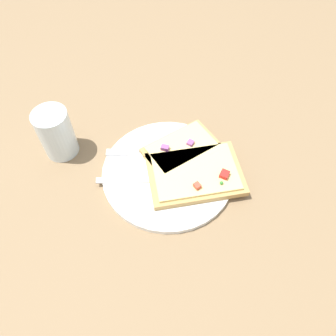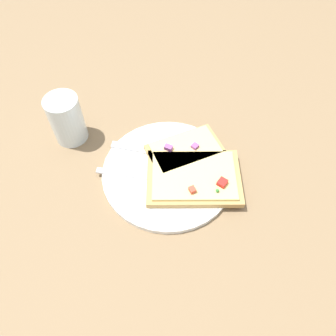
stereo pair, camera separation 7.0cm
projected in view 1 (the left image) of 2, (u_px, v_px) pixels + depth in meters
name	position (u px, v px, depth m)	size (l,w,h in m)	color
ground_plane	(168.00, 174.00, 0.72)	(4.00, 4.00, 0.00)	#7F6647
plate	(168.00, 172.00, 0.71)	(0.28, 0.28, 0.01)	white
fork	(155.00, 180.00, 0.69)	(0.20, 0.13, 0.01)	silver
knife	(143.00, 153.00, 0.73)	(0.17, 0.12, 0.01)	silver
pizza_slice_main	(195.00, 173.00, 0.69)	(0.23, 0.20, 0.03)	tan
pizza_slice_corner	(181.00, 149.00, 0.73)	(0.17, 0.10, 0.03)	tan
crumb_scatter	(181.00, 173.00, 0.70)	(0.09, 0.04, 0.01)	tan
drinking_glass	(56.00, 133.00, 0.71)	(0.07, 0.07, 0.11)	silver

